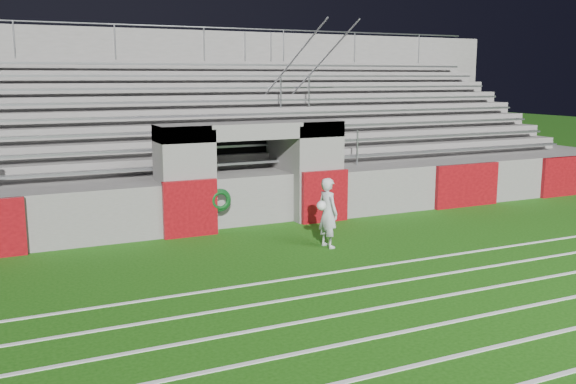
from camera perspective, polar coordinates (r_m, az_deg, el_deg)
ground at (r=13.41m, az=2.55°, el=-5.93°), size 90.00×90.00×0.00m
field_markings at (r=9.55m, az=17.19°, el=-13.19°), size 28.00×8.09×0.01m
stadium_structure at (r=20.38m, az=-8.02°, el=3.81°), size 26.00×8.48×5.42m
goalkeeper_with_ball at (r=14.13m, az=3.56°, el=-1.83°), size 0.60×0.61×1.55m
hose_coil at (r=15.42m, az=-6.05°, el=-0.73°), size 0.56×0.15×0.56m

